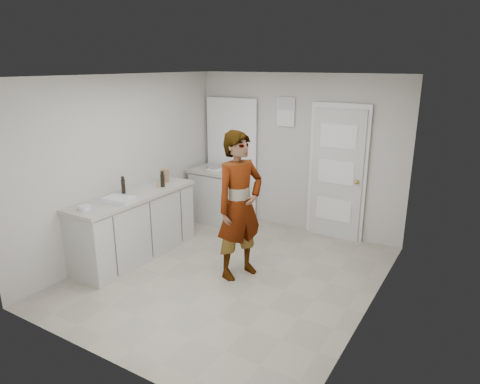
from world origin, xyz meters
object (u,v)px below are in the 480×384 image
Objects in this scene: person at (240,206)px; baking_dish at (119,200)px; cake_mix_box at (164,176)px; egg_bowl at (85,208)px; oil_cruet_a at (163,179)px; spice_jar at (159,185)px; oil_cruet_b at (123,185)px.

person is 4.71× the size of baking_dish.
cake_mix_box is 1.49m from egg_bowl.
spice_jar is at bearing -120.07° from oil_cruet_a.
baking_dish is at bearing 73.61° from egg_bowl.
oil_cruet_b is at bearing -119.38° from cake_mix_box.
oil_cruet_a is at bearing 102.70° from person.
baking_dish is at bearing -104.50° from cake_mix_box.
egg_bowl is (-0.13, -0.44, -0.00)m from baking_dish.
person is 1.43m from oil_cruet_a.
baking_dish is (0.02, -0.78, -0.01)m from spice_jar.
spice_jar is 0.30× the size of oil_cruet_a.
egg_bowl is (-0.14, -1.27, -0.09)m from oil_cruet_a.
cake_mix_box is at bearing 114.29° from spice_jar.
cake_mix_box is 0.79× the size of oil_cruet_b.
egg_bowl is at bearing -96.41° from oil_cruet_a.
baking_dish is (0.14, -1.05, -0.07)m from cake_mix_box.
oil_cruet_a is at bearing 89.01° from baking_dish.
egg_bowl is (-0.11, -1.21, -0.01)m from spice_jar.
cake_mix_box reaches higher than baking_dish.
person is 1.56m from baking_dish.
spice_jar is (-1.44, 0.14, 0.02)m from person.
baking_dish is (0.23, -0.31, -0.09)m from oil_cruet_b.
oil_cruet_a is 0.58m from oil_cruet_b.
oil_cruet_b is at bearing 98.09° from egg_bowl.
oil_cruet_b is at bearing -115.52° from oil_cruet_a.
egg_bowl is at bearing 145.15° from person.
egg_bowl is (0.11, -0.75, -0.09)m from oil_cruet_b.
spice_jar is 0.78m from baking_dish.
person is 7.69× the size of oil_cruet_b.
person is at bearing 11.21° from oil_cruet_b.
person is 25.86× the size of spice_jar.
spice_jar reaches higher than baking_dish.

